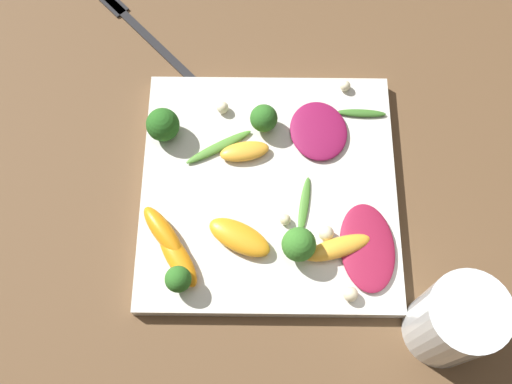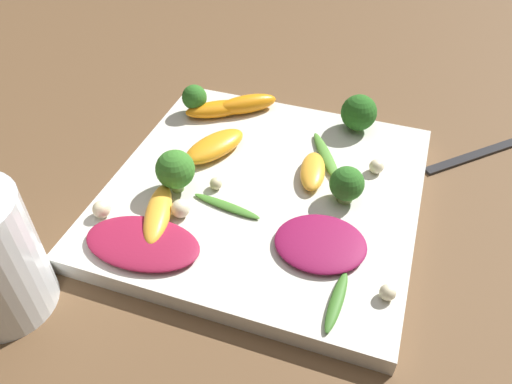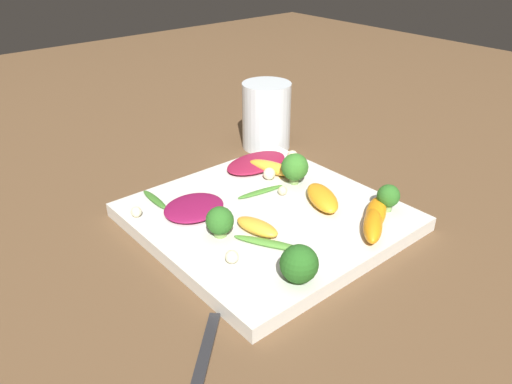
{
  "view_description": "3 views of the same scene",
  "coord_description": "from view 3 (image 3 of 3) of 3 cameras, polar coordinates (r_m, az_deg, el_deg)",
  "views": [
    {
      "loc": [
        0.28,
        -0.01,
        0.68
      ],
      "look_at": [
        0.02,
        -0.02,
        0.04
      ],
      "focal_mm": 42.0,
      "sensor_mm": 36.0,
      "label": 1
    },
    {
      "loc": [
        -0.11,
        0.36,
        0.36
      ],
      "look_at": [
        0.0,
        0.02,
        0.02
      ],
      "focal_mm": 35.0,
      "sensor_mm": 36.0,
      "label": 2
    },
    {
      "loc": [
        -0.37,
        -0.41,
        0.35
      ],
      "look_at": [
        -0.01,
        0.02,
        0.04
      ],
      "focal_mm": 35.0,
      "sensor_mm": 36.0,
      "label": 3
    }
  ],
  "objects": [
    {
      "name": "macadamia_nut_0",
      "position": [
        0.68,
        3.05,
        0.17
      ],
      "size": [
        0.01,
        0.01,
        0.01
      ],
      "color": "beige",
      "rests_on": "plate"
    },
    {
      "name": "drinking_glass",
      "position": [
        0.86,
        1.2,
        8.71
      ],
      "size": [
        0.08,
        0.08,
        0.11
      ],
      "color": "white",
      "rests_on": "ground_plane"
    },
    {
      "name": "arugula_sprig_0",
      "position": [
        0.69,
        0.53,
        0.04
      ],
      "size": [
        0.07,
        0.02,
        0.0
      ],
      "color": "#47842D",
      "rests_on": "plate"
    },
    {
      "name": "radicchio_leaf_1",
      "position": [
        0.76,
        0.05,
        3.38
      ],
      "size": [
        0.11,
        0.07,
        0.01
      ],
      "color": "maroon",
      "rests_on": "plate"
    },
    {
      "name": "orange_segment_3",
      "position": [
        0.6,
        0.13,
        -4.0
      ],
      "size": [
        0.04,
        0.06,
        0.01
      ],
      "color": "#FCAD33",
      "rests_on": "plate"
    },
    {
      "name": "broccoli_floret_0",
      "position": [
        0.59,
        -4.16,
        -3.35
      ],
      "size": [
        0.03,
        0.03,
        0.04
      ],
      "color": "#7A9E51",
      "rests_on": "plate"
    },
    {
      "name": "radicchio_leaf_0",
      "position": [
        0.65,
        -7.1,
        -1.77
      ],
      "size": [
        0.09,
        0.08,
        0.01
      ],
      "color": "maroon",
      "rests_on": "plate"
    },
    {
      "name": "plate",
      "position": [
        0.65,
        1.27,
        -2.85
      ],
      "size": [
        0.3,
        0.3,
        0.02
      ],
      "color": "silver",
      "rests_on": "ground_plane"
    },
    {
      "name": "macadamia_nut_4",
      "position": [
        0.55,
        -2.78,
        -7.4
      ],
      "size": [
        0.02,
        0.02,
        0.02
      ],
      "color": "beige",
      "rests_on": "plate"
    },
    {
      "name": "arugula_sprig_2",
      "position": [
        0.58,
        1.59,
        -5.89
      ],
      "size": [
        0.06,
        0.08,
        0.01
      ],
      "color": "#518E33",
      "rests_on": "plate"
    },
    {
      "name": "broccoli_floret_1",
      "position": [
        0.52,
        4.95,
        -8.2
      ],
      "size": [
        0.04,
        0.04,
        0.04
      ],
      "color": "#7A9E51",
      "rests_on": "plate"
    },
    {
      "name": "orange_segment_1",
      "position": [
        0.64,
        13.56,
        -2.3
      ],
      "size": [
        0.08,
        0.06,
        0.02
      ],
      "color": "orange",
      "rests_on": "plate"
    },
    {
      "name": "macadamia_nut_1",
      "position": [
        0.72,
        1.52,
        2.1
      ],
      "size": [
        0.02,
        0.02,
        0.02
      ],
      "color": "beige",
      "rests_on": "plate"
    },
    {
      "name": "ground_plane",
      "position": [
        0.66,
        1.26,
        -3.54
      ],
      "size": [
        2.4,
        2.4,
        0.0
      ],
      "primitive_type": "plane",
      "color": "brown"
    },
    {
      "name": "orange_segment_4",
      "position": [
        0.66,
        7.59,
        -0.65
      ],
      "size": [
        0.07,
        0.08,
        0.02
      ],
      "color": "orange",
      "rests_on": "plate"
    },
    {
      "name": "broccoli_floret_3",
      "position": [
        0.7,
        4.46,
        2.83
      ],
      "size": [
        0.04,
        0.04,
        0.05
      ],
      "color": "#7A9E51",
      "rests_on": "plate"
    },
    {
      "name": "orange_segment_2",
      "position": [
        0.74,
        1.88,
        2.78
      ],
      "size": [
        0.05,
        0.08,
        0.02
      ],
      "color": "#FCAD33",
      "rests_on": "plate"
    },
    {
      "name": "arugula_sprig_1",
      "position": [
        0.68,
        -11.5,
        -0.84
      ],
      "size": [
        0.01,
        0.06,
        0.01
      ],
      "color": "#3D7528",
      "rests_on": "plate"
    },
    {
      "name": "macadamia_nut_2",
      "position": [
        0.65,
        -13.52,
        -2.23
      ],
      "size": [
        0.01,
        0.01,
        0.01
      ],
      "color": "beige",
      "rests_on": "plate"
    },
    {
      "name": "broccoli_floret_2",
      "position": [
        0.66,
        14.88,
        -0.51
      ],
      "size": [
        0.03,
        0.03,
        0.04
      ],
      "color": "#84AD5B",
      "rests_on": "plate"
    },
    {
      "name": "orange_segment_0",
      "position": [
        0.61,
        13.21,
        -3.74
      ],
      "size": [
        0.07,
        0.06,
        0.02
      ],
      "color": "orange",
      "rests_on": "plate"
    },
    {
      "name": "macadamia_nut_3",
      "position": [
        0.78,
        4.19,
        4.16
      ],
      "size": [
        0.02,
        0.02,
        0.02
      ],
      "color": "beige",
      "rests_on": "plate"
    }
  ]
}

